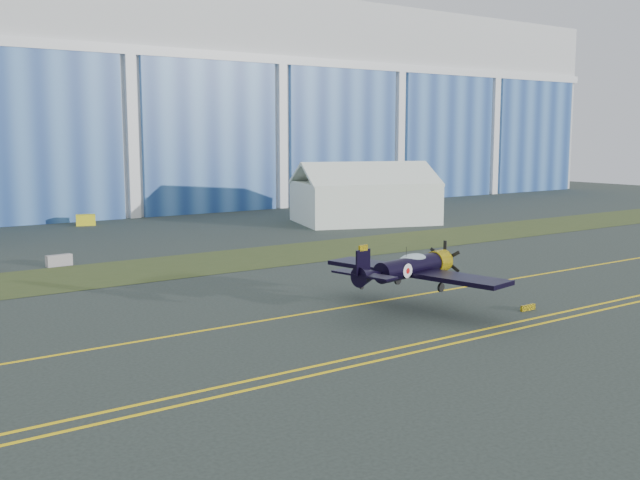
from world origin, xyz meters
TOP-DOWN VIEW (x-y plane):
  - ground at (0.00, 0.00)m, footprint 260.00×260.00m
  - grass_median at (0.00, 14.00)m, footprint 260.00×10.00m
  - taxiway_centreline at (0.00, -5.00)m, footprint 200.00×0.20m
  - edge_line_near at (0.00, -14.50)m, footprint 80.00×0.20m
  - edge_line_far at (0.00, -13.50)m, footprint 80.00×0.20m
  - guard_board_right at (22.00, -12.00)m, footprint 1.20×0.15m
  - warbird at (16.18, -7.92)m, footprint 12.03×13.64m
  - tent at (42.26, 28.64)m, footprint 18.41×15.79m
  - tug at (14.43, 45.03)m, footprint 2.43×1.90m
  - gse_box at (51.46, 42.95)m, footprint 3.49×2.22m
  - barrier_b at (3.89, 19.52)m, footprint 2.05×0.78m

SIDE VIEW (x-z plane):
  - ground at x=0.00m, z-range 0.00..0.00m
  - taxiway_centreline at x=0.00m, z-range 0.00..0.02m
  - edge_line_near at x=0.00m, z-range 0.00..0.02m
  - edge_line_far at x=0.00m, z-range 0.00..0.02m
  - grass_median at x=0.00m, z-range 0.01..0.03m
  - guard_board_right at x=22.00m, z-range 0.00..0.35m
  - barrier_b at x=3.89m, z-range 0.00..0.90m
  - tug at x=14.43m, z-range 0.00..1.25m
  - gse_box at x=51.46m, z-range 0.00..1.96m
  - warbird at x=16.18m, z-range 0.82..4.37m
  - tent at x=42.26m, z-range 0.00..7.24m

